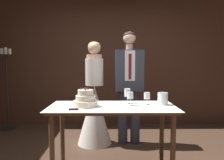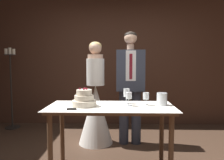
# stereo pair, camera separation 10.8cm
# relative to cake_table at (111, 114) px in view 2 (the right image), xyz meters

# --- Properties ---
(wall_back) EXTENTS (5.54, 0.12, 2.77)m
(wall_back) POSITION_rel_cake_table_xyz_m (0.08, 2.06, 0.70)
(wall_back) COLOR #472B1E
(wall_back) RESTS_ON ground_plane
(cake_table) EXTENTS (1.47, 0.68, 0.78)m
(cake_table) POSITION_rel_cake_table_xyz_m (0.00, 0.00, 0.00)
(cake_table) COLOR brown
(cake_table) RESTS_ON ground_plane
(tiered_cake) EXTENTS (0.28, 0.28, 0.21)m
(tiered_cake) POSITION_rel_cake_table_xyz_m (-0.31, -0.01, 0.18)
(tiered_cake) COLOR beige
(tiered_cake) RESTS_ON cake_table
(cake_knife) EXTENTS (0.45, 0.04, 0.02)m
(cake_knife) POSITION_rel_cake_table_xyz_m (-0.32, -0.22, 0.11)
(cake_knife) COLOR silver
(cake_knife) RESTS_ON cake_table
(wine_glass_near) EXTENTS (0.07, 0.07, 0.19)m
(wine_glass_near) POSITION_rel_cake_table_xyz_m (0.19, 0.16, 0.23)
(wine_glass_near) COLOR silver
(wine_glass_near) RESTS_ON cake_table
(wine_glass_middle) EXTENTS (0.07, 0.07, 0.16)m
(wine_glass_middle) POSITION_rel_cake_table_xyz_m (0.21, 0.02, 0.21)
(wine_glass_middle) COLOR silver
(wine_glass_middle) RESTS_ON cake_table
(wine_glass_far) EXTENTS (0.07, 0.07, 0.15)m
(wine_glass_far) POSITION_rel_cake_table_xyz_m (0.41, 0.07, 0.20)
(wine_glass_far) COLOR silver
(wine_glass_far) RESTS_ON cake_table
(hurricane_candle) EXTENTS (0.12, 0.12, 0.15)m
(hurricane_candle) POSITION_rel_cake_table_xyz_m (0.60, 0.07, 0.17)
(hurricane_candle) COLOR silver
(hurricane_candle) RESTS_ON cake_table
(bride) EXTENTS (0.54, 0.54, 1.61)m
(bride) POSITION_rel_cake_table_xyz_m (-0.27, 0.90, -0.10)
(bride) COLOR white
(bride) RESTS_ON ground_plane
(groom) EXTENTS (0.44, 0.25, 1.76)m
(groom) POSITION_rel_cake_table_xyz_m (0.27, 0.90, 0.30)
(groom) COLOR #333847
(groom) RESTS_ON ground_plane
(candle_stand) EXTENTS (0.28, 0.28, 1.57)m
(candle_stand) POSITION_rel_cake_table_xyz_m (-2.01, 1.66, 0.10)
(candle_stand) COLOR black
(candle_stand) RESTS_ON ground_plane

